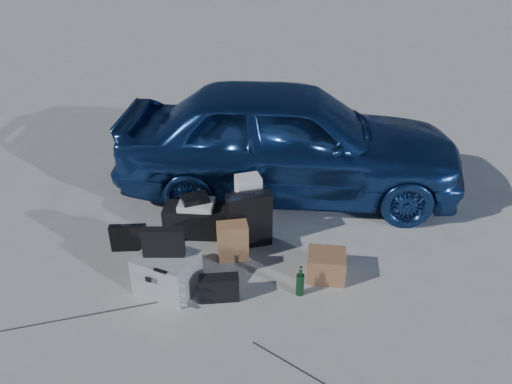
% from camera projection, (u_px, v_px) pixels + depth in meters
% --- Properties ---
extents(ground, '(60.00, 60.00, 0.00)m').
position_uv_depth(ground, '(233.00, 288.00, 5.20)').
color(ground, '#B0AFAB').
rests_on(ground, ground).
extents(car, '(4.57, 1.97, 1.53)m').
position_uv_depth(car, '(289.00, 139.00, 6.61)').
color(car, '#22488E').
rests_on(car, ground).
extents(pelican_case, '(0.70, 0.65, 0.42)m').
position_uv_depth(pelican_case, '(167.00, 272.00, 5.10)').
color(pelican_case, '#ACB0B2').
rests_on(pelican_case, ground).
extents(laptop_bag, '(0.42, 0.12, 0.31)m').
position_uv_depth(laptop_bag, '(163.00, 242.00, 4.93)').
color(laptop_bag, black).
rests_on(laptop_bag, pelican_case).
extents(briefcase, '(0.42, 0.13, 0.32)m').
position_uv_depth(briefcase, '(129.00, 238.00, 5.70)').
color(briefcase, black).
rests_on(briefcase, ground).
extents(suitcase_left, '(0.54, 0.32, 0.66)m').
position_uv_depth(suitcase_left, '(249.00, 220.00, 5.72)').
color(suitcase_left, black).
rests_on(suitcase_left, ground).
extents(suitcase_right, '(0.46, 0.22, 0.53)m').
position_uv_depth(suitcase_right, '(249.00, 213.00, 5.96)').
color(suitcase_right, black).
rests_on(suitcase_right, ground).
extents(white_carton, '(0.34, 0.30, 0.22)m').
position_uv_depth(white_carton, '(248.00, 185.00, 5.79)').
color(white_carton, silver).
rests_on(white_carton, suitcase_right).
extents(duffel_bag, '(0.77, 0.34, 0.38)m').
position_uv_depth(duffel_bag, '(197.00, 220.00, 5.97)').
color(duffel_bag, black).
rests_on(duffel_bag, ground).
extents(flat_box_white, '(0.42, 0.32, 0.07)m').
position_uv_depth(flat_box_white, '(196.00, 205.00, 5.85)').
color(flat_box_white, silver).
rests_on(flat_box_white, duffel_bag).
extents(flat_box_black, '(0.37, 0.32, 0.07)m').
position_uv_depth(flat_box_black, '(195.00, 199.00, 5.83)').
color(flat_box_black, black).
rests_on(flat_box_black, flat_box_white).
extents(kraft_bag, '(0.37, 0.26, 0.45)m').
position_uv_depth(kraft_bag, '(233.00, 241.00, 5.54)').
color(kraft_bag, olive).
rests_on(kraft_bag, ground).
extents(cardboard_box, '(0.42, 0.38, 0.30)m').
position_uv_depth(cardboard_box, '(326.00, 265.00, 5.29)').
color(cardboard_box, '#985F42').
rests_on(cardboard_box, ground).
extents(messenger_bag, '(0.41, 0.20, 0.28)m').
position_uv_depth(messenger_bag, '(219.00, 288.00, 4.99)').
color(messenger_bag, black).
rests_on(messenger_bag, ground).
extents(green_bottle, '(0.11, 0.11, 0.33)m').
position_uv_depth(green_bottle, '(300.00, 281.00, 5.04)').
color(green_bottle, black).
rests_on(green_bottle, ground).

